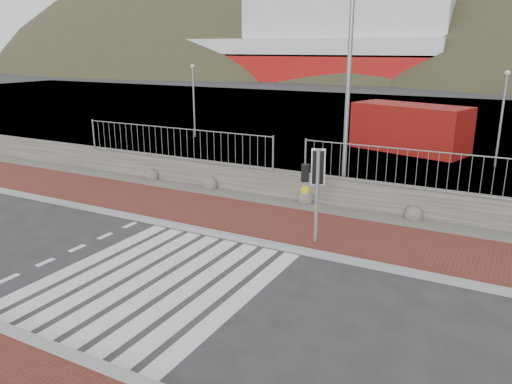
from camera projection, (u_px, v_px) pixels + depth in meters
The scene contains 15 objects.
ground at pixel (156, 280), 11.21m from camera, with size 220.00×220.00×0.00m, color #28282B.
sidewalk_far at pixel (252, 220), 15.01m from camera, with size 40.00×3.00×0.08m, color maroon.
kerb_near at pixel (45, 346), 8.66m from camera, with size 40.00×0.25×0.12m, color gray.
kerb_far at pixel (225, 236), 13.74m from camera, with size 40.00×0.25×0.12m, color gray.
zebra_crossing at pixel (156, 280), 11.21m from camera, with size 4.62×5.60×0.01m.
gravel_strip at pixel (280, 203), 16.71m from camera, with size 40.00×1.50×0.06m, color #59544C.
stone_wall at pixel (290, 185), 17.27m from camera, with size 40.00×0.60×0.90m, color #4D473F.
railing at pixel (289, 147), 16.76m from camera, with size 18.07×0.07×1.22m.
quay at pixel (412, 122), 34.83m from camera, with size 120.00×40.00×0.50m, color #4C4C4F.
water at pixel (468, 88), 64.47m from camera, with size 220.00×50.00×0.05m, color #3F4C54.
ferry at pixel (307, 45), 78.36m from camera, with size 50.00×16.00×20.00m.
hills_backdrop at pixel (508, 211), 89.03m from camera, with size 254.00×90.00×100.00m.
traffic_signal_far at pixel (316, 175), 12.81m from camera, with size 0.63×0.37×2.57m.
streetlight at pixel (354, 53), 15.90m from camera, with size 1.83×0.24×8.63m.
shipping_container at pixel (410, 128), 24.91m from camera, with size 5.55×2.31×2.31m, color maroon.
Camera 1 is at (6.80, -7.94, 5.05)m, focal length 35.00 mm.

